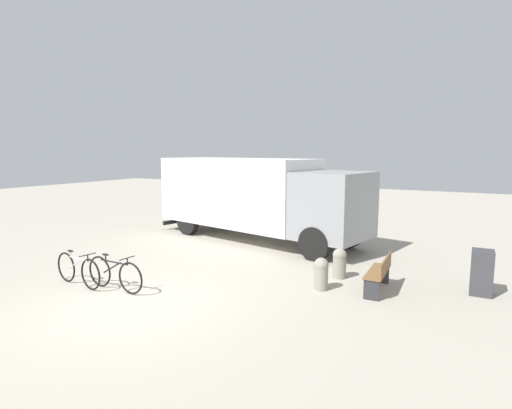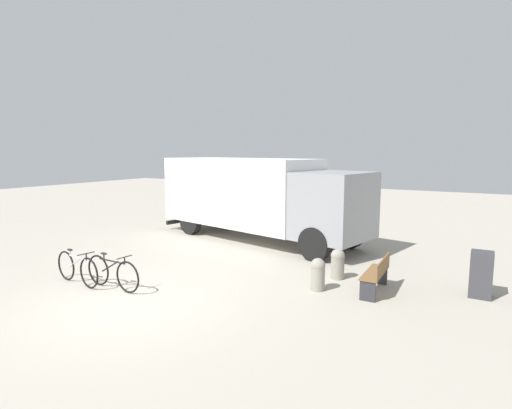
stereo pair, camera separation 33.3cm
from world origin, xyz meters
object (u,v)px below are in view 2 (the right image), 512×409
Objects in this scene: delivery_truck at (257,194)px; bollard_near_bench at (318,273)px; park_bench at (377,273)px; utility_box at (481,274)px; bicycle_near at (77,268)px; bollard_far_bench at (338,263)px; bicycle_middle at (112,273)px.

delivery_truck is 11.20× the size of bollard_near_bench.
delivery_truck is 6.08× the size of park_bench.
utility_box reaches higher than park_bench.
utility_box is at bearing -67.84° from park_bench.
bicycle_near reaches higher than bollard_far_bench.
bollard_near_bench is 3.64m from utility_box.
delivery_truck is 4.82× the size of bicycle_near.
delivery_truck is at bearing 134.71° from bollard_near_bench.
bollard_far_bench is 3.24m from utility_box.
park_bench is 6.25m from bicycle_middle.
delivery_truck is 7.90m from utility_box.
park_bench is at bearing -156.37° from utility_box.
bollard_far_bench is (0.12, 1.07, 0.00)m from bollard_near_bench.
park_bench is 1.83× the size of bollard_far_bench.
utility_box is at bearing 28.29° from bicycle_middle.
bicycle_near and bicycle_middle have the same top height.
park_bench is 0.79× the size of bicycle_near.
bicycle_middle is (-5.53, -2.91, -0.06)m from park_bench.
bicycle_near is at bearing -146.19° from bollard_far_bench.
bicycle_near is 2.30× the size of bollard_far_bench.
bollard_far_bench is at bearing 83.44° from bollard_near_bench.
bicycle_near is at bearing -154.19° from bollard_near_bench.
delivery_truck is 6.57m from bicycle_middle.
bollard_far_bench is 0.75× the size of utility_box.
park_bench reaches higher than bollard_near_bench.
delivery_truck is 5.26m from bollard_far_bench.
bollard_far_bench is at bearing -173.32° from utility_box.
bicycle_near reaches higher than bollard_near_bench.
bollard_far_bench is at bearing -23.83° from delivery_truck.
delivery_truck is 6.88m from bicycle_near.
bicycle_middle is (-0.26, -6.44, -1.29)m from delivery_truck.
bollard_near_bench is at bearing 32.36° from bicycle_near.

